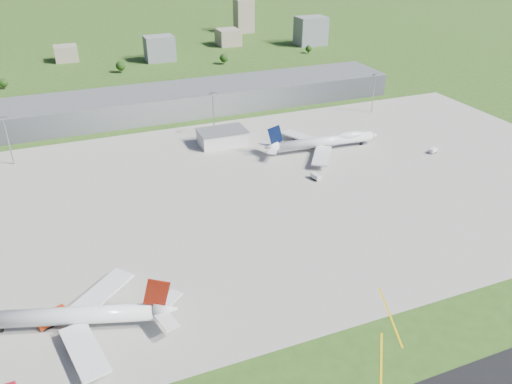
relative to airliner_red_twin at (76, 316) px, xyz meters
name	(u,v)px	position (x,y,z in m)	size (l,w,h in m)	color
ground	(183,118)	(78.40, 173.40, -4.73)	(1400.00, 1400.00, 0.00)	#2E4F18
apron	(262,190)	(88.40, 63.40, -4.69)	(360.00, 190.00, 0.08)	gray
terminal	(177,101)	(78.40, 188.40, 2.77)	(300.00, 42.00, 15.00)	slate
ops_building	(222,138)	(88.40, 123.40, -0.73)	(26.00, 16.00, 8.00)	silver
mast_west	(6,132)	(-21.60, 138.40, 12.98)	(3.50, 2.00, 25.90)	gray
mast_center	(213,106)	(88.40, 138.40, 12.98)	(3.50, 2.00, 25.90)	gray
mast_east	(374,86)	(198.40, 138.40, 12.98)	(3.50, 2.00, 25.90)	gray
airliner_red_twin	(76,316)	(0.00, 0.00, 0.00)	(63.15, 48.10, 17.76)	white
airliner_blue_quad	(325,142)	(138.78, 94.38, 0.21)	(68.13, 53.28, 17.78)	white
fire_truck	(52,318)	(-7.19, 5.17, -2.73)	(9.80, 6.91, 4.03)	#AD2E0C
tug_yellow	(163,295)	(27.84, 4.38, -3.82)	(3.99, 3.67, 1.75)	#CBA20B
van_white_near	(316,177)	(116.75, 63.62, -3.31)	(3.57, 6.02, 2.83)	silver
van_white_far	(433,151)	(191.84, 68.24, -3.42)	(5.56, 4.02, 2.59)	white
bldg_cw	(66,53)	(18.40, 363.40, 2.27)	(20.00, 18.00, 14.00)	gray
bldg_c	(160,48)	(98.40, 333.40, 6.27)	(26.00, 20.00, 22.00)	slate
bldg_ce	(228,37)	(178.40, 373.40, 3.27)	(22.00, 24.00, 16.00)	gray
bldg_e	(311,31)	(258.40, 343.40, 9.27)	(30.00, 22.00, 28.00)	slate
bldg_tall_e	(244,16)	(218.40, 433.40, 13.27)	(20.00, 18.00, 36.00)	gray
tree_w	(3,83)	(-31.60, 288.40, 0.13)	(6.75, 6.75, 8.25)	#382314
tree_c	(121,66)	(58.40, 303.40, 1.11)	(8.10, 8.10, 9.90)	#382314
tree_e	(224,58)	(148.40, 298.40, 0.78)	(7.65, 7.65, 9.35)	#382314
tree_far_e	(309,49)	(238.40, 308.40, -0.20)	(6.30, 6.30, 7.70)	#382314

